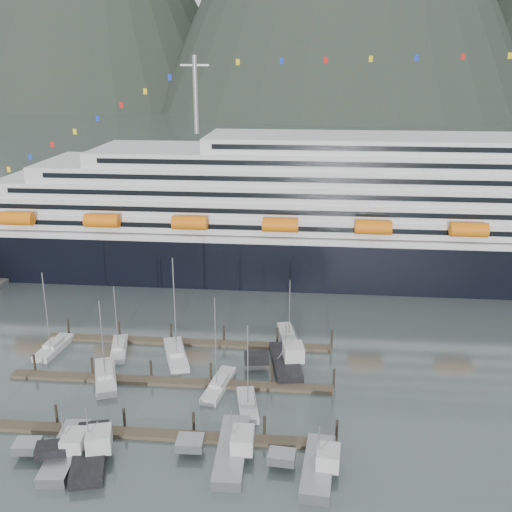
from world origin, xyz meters
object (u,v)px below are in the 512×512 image
object	(u,v)px
cruise_ship	(380,221)
sailboat_g	(288,336)
sailboat_d	(219,385)
trawler_e	(285,361)
sailboat_a	(54,348)
sailboat_h	(247,405)
sailboat_e	(119,349)
trawler_c	(230,449)
trawler_a	(64,450)
trawler_b	(89,451)
trawler_d	(317,465)
sailboat_c	(106,378)
sailboat_b	(176,355)

from	to	relation	value
cruise_ship	sailboat_g	distance (m)	41.46
sailboat_d	trawler_e	xyz separation A→B (m)	(9.18, 7.21, 0.54)
sailboat_a	sailboat_h	size ratio (longest dim) A/B	1.09
sailboat_e	trawler_c	distance (m)	33.16
trawler_a	trawler_e	size ratio (longest dim) A/B	0.98
sailboat_e	trawler_b	distance (m)	27.63
sailboat_h	sailboat_g	bearing A→B (deg)	-22.56
sailboat_h	trawler_b	distance (m)	21.61
sailboat_g	trawler_e	distance (m)	10.11
trawler_d	sailboat_h	bearing A→B (deg)	42.02
sailboat_g	trawler_c	size ratio (longest dim) A/B	0.85
cruise_ship	trawler_a	size ratio (longest dim) A/B	17.40
cruise_ship	trawler_d	xyz separation A→B (m)	(-13.45, -69.93, -11.18)
sailboat_g	trawler_d	world-z (taller)	sailboat_g
sailboat_g	sailboat_d	bearing A→B (deg)	139.93
cruise_ship	sailboat_e	world-z (taller)	cruise_ship
cruise_ship	sailboat_g	bearing A→B (deg)	-117.45
sailboat_c	cruise_ship	bearing A→B (deg)	-61.23
sailboat_a	trawler_e	distance (m)	37.98
trawler_b	trawler_e	world-z (taller)	trawler_e
cruise_ship	sailboat_c	xyz separation A→B (m)	(-44.64, -52.02, -11.60)
trawler_d	trawler_e	bearing A→B (deg)	16.34
sailboat_d	trawler_c	size ratio (longest dim) A/B	1.12
sailboat_a	sailboat_h	xyz separation A→B (m)	(33.47, -14.04, -0.02)
cruise_ship	trawler_e	distance (m)	50.23
sailboat_h	trawler_e	world-z (taller)	sailboat_h
sailboat_b	sailboat_d	distance (m)	11.78
trawler_e	trawler_d	bearing A→B (deg)	-178.99
sailboat_a	trawler_b	bearing A→B (deg)	-143.66
sailboat_c	trawler_c	bearing A→B (deg)	-147.74
sailboat_e	trawler_b	bearing A→B (deg)	176.54
cruise_ship	trawler_d	bearing A→B (deg)	-100.88
trawler_c	trawler_d	bearing A→B (deg)	-103.50
sailboat_h	trawler_a	bearing A→B (deg)	110.08
sailboat_a	sailboat_h	distance (m)	36.29
sailboat_c	sailboat_e	distance (m)	9.25
trawler_c	trawler_d	xyz separation A→B (m)	(10.34, -2.11, -0.01)
cruise_ship	sailboat_b	world-z (taller)	cruise_ship
sailboat_b	sailboat_h	world-z (taller)	sailboat_b
sailboat_g	sailboat_e	bearing A→B (deg)	93.47
sailboat_h	trawler_c	xyz separation A→B (m)	(-0.91, -10.35, 0.45)
sailboat_g	trawler_c	world-z (taller)	sailboat_g
trawler_c	trawler_e	distance (m)	23.06
cruise_ship	trawler_d	size ratio (longest dim) A/B	18.45
sailboat_a	sailboat_e	distance (m)	10.80
sailboat_c	trawler_d	distance (m)	35.97
trawler_b	sailboat_g	bearing A→B (deg)	-47.87
sailboat_c	trawler_e	distance (m)	27.06
sailboat_e	trawler_e	xyz separation A→B (m)	(27.15, -2.58, 0.56)
sailboat_a	sailboat_d	world-z (taller)	sailboat_d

